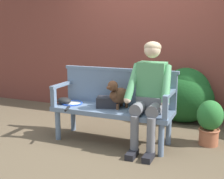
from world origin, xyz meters
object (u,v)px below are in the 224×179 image
object	(u,v)px
dog_on_bench	(118,94)
baseball_glove	(64,101)
person_seated	(150,91)
tennis_racket	(72,104)
potted_plant	(210,120)
garden_bench	(112,113)
sports_bag	(108,102)

from	to	relation	value
dog_on_bench	baseball_glove	distance (m)	0.79
person_seated	dog_on_bench	xyz separation A→B (m)	(-0.44, 0.04, -0.08)
baseball_glove	tennis_racket	bearing A→B (deg)	33.43
dog_on_bench	potted_plant	bearing A→B (deg)	17.82
garden_bench	sports_bag	bearing A→B (deg)	158.63
baseball_glove	garden_bench	bearing A→B (deg)	24.53
tennis_racket	sports_bag	distance (m)	0.53
potted_plant	tennis_racket	bearing A→B (deg)	-167.13
person_seated	baseball_glove	world-z (taller)	person_seated
baseball_glove	dog_on_bench	bearing A→B (deg)	26.30
garden_bench	potted_plant	xyz separation A→B (m)	(1.20, 0.39, -0.07)
tennis_racket	garden_bench	bearing A→B (deg)	1.83
dog_on_bench	sports_bag	bearing A→B (deg)	179.46
baseball_glove	person_seated	bearing A→B (deg)	22.29
garden_bench	person_seated	bearing A→B (deg)	-1.89
person_seated	tennis_racket	world-z (taller)	person_seated
tennis_racket	potted_plant	world-z (taller)	potted_plant
garden_bench	potted_plant	bearing A→B (deg)	18.07
garden_bench	baseball_glove	distance (m)	0.71
person_seated	baseball_glove	size ratio (longest dim) A/B	6.05
baseball_glove	sports_bag	bearing A→B (deg)	27.62
person_seated	baseball_glove	xyz separation A→B (m)	(-1.21, -0.03, -0.22)
sports_bag	dog_on_bench	bearing A→B (deg)	-0.54
garden_bench	sports_bag	distance (m)	0.15
person_seated	potted_plant	xyz separation A→B (m)	(0.69, 0.41, -0.40)
person_seated	garden_bench	bearing A→B (deg)	178.11
baseball_glove	sports_bag	distance (m)	0.63
tennis_racket	person_seated	bearing A→B (deg)	0.12
garden_bench	person_seated	distance (m)	0.61
person_seated	potted_plant	distance (m)	0.90
sports_bag	potted_plant	xyz separation A→B (m)	(1.27, 0.36, -0.20)
sports_bag	baseball_glove	bearing A→B (deg)	-173.45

